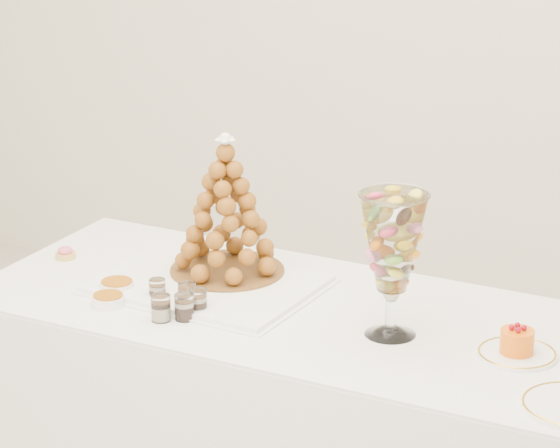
% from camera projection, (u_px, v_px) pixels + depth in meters
% --- Properties ---
extents(buffet_table, '(2.02, 0.90, 0.75)m').
position_uv_depth(buffet_table, '(319.00, 435.00, 3.75)').
color(buffet_table, white).
rests_on(buffet_table, ground).
extents(lace_tray, '(0.64, 0.51, 0.02)m').
position_uv_depth(lace_tray, '(207.00, 284.00, 3.79)').
color(lace_tray, white).
rests_on(lace_tray, buffet_table).
extents(macaron_vase, '(0.18, 0.18, 0.39)m').
position_uv_depth(macaron_vase, '(393.00, 244.00, 3.40)').
color(macaron_vase, white).
rests_on(macaron_vase, buffet_table).
extents(cake_plate, '(0.20, 0.20, 0.01)m').
position_uv_depth(cake_plate, '(517.00, 354.00, 3.36)').
color(cake_plate, white).
rests_on(cake_plate, buffet_table).
extents(pink_tart, '(0.06, 0.06, 0.04)m').
position_uv_depth(pink_tart, '(65.00, 253.00, 4.01)').
color(pink_tart, tan).
rests_on(pink_tart, buffet_table).
extents(verrine_a, '(0.06, 0.06, 0.06)m').
position_uv_depth(verrine_a, '(157.00, 290.00, 3.69)').
color(verrine_a, white).
rests_on(verrine_a, buffet_table).
extents(verrine_b, '(0.06, 0.06, 0.07)m').
position_uv_depth(verrine_b, '(187.00, 295.00, 3.65)').
color(verrine_b, white).
rests_on(verrine_b, buffet_table).
extents(verrine_c, '(0.07, 0.07, 0.07)m').
position_uv_depth(verrine_c, '(197.00, 302.00, 3.60)').
color(verrine_c, white).
rests_on(verrine_c, buffet_table).
extents(verrine_d, '(0.07, 0.07, 0.07)m').
position_uv_depth(verrine_d, '(161.00, 308.00, 3.56)').
color(verrine_d, white).
rests_on(verrine_d, buffet_table).
extents(verrine_e, '(0.06, 0.06, 0.07)m').
position_uv_depth(verrine_e, '(184.00, 307.00, 3.57)').
color(verrine_e, white).
rests_on(verrine_e, buffet_table).
extents(ramekin_back, '(0.10, 0.10, 0.03)m').
position_uv_depth(ramekin_back, '(117.00, 287.00, 3.76)').
color(ramekin_back, white).
rests_on(ramekin_back, buffet_table).
extents(ramekin_front, '(0.09, 0.09, 0.03)m').
position_uv_depth(ramekin_front, '(108.00, 301.00, 3.67)').
color(ramekin_front, white).
rests_on(ramekin_front, buffet_table).
extents(croquembouche, '(0.34, 0.34, 0.42)m').
position_uv_depth(croquembouche, '(226.00, 205.00, 3.79)').
color(croquembouche, brown).
rests_on(croquembouche, lace_tray).
extents(mousse_cake, '(0.09, 0.09, 0.08)m').
position_uv_depth(mousse_cake, '(517.00, 341.00, 3.35)').
color(mousse_cake, orange).
rests_on(mousse_cake, cake_plate).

